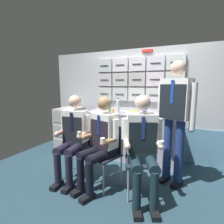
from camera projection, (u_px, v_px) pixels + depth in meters
The scene contains 19 objects.
ground at pixel (116, 190), 2.46m from camera, with size 4.80×4.80×0.04m, color #223A47.
galley_bulkhead at pixel (142, 103), 3.52m from camera, with size 4.20×0.14×2.15m.
galley_counter at pixel (129, 136), 3.44m from camera, with size 1.78×0.53×0.92m.
service_trolley at pixel (70, 128), 3.83m from camera, with size 0.40×0.65×0.96m.
folding_chair_left at pixel (79, 142), 2.83m from camera, with size 0.44×0.44×0.87m.
crew_member_left at pixel (73, 134), 2.65m from camera, with size 0.50×0.64×1.29m.
folding_chair_center at pixel (108, 148), 2.54m from camera, with size 0.51×0.51×0.87m.
crew_member_center at pixel (100, 139), 2.40m from camera, with size 0.53×0.68×1.29m.
folding_chair_right at pixel (140, 153), 2.37m from camera, with size 0.53×0.53×0.87m.
crew_member_right at pixel (143, 142), 2.18m from camera, with size 0.59×0.71×1.33m.
crew_member_standing at pixel (175, 112), 2.46m from camera, with size 0.53×0.37×1.78m.
sparkling_bottle_green at pixel (145, 108), 3.26m from camera, with size 0.06×0.06×0.22m.
water_bottle_tall at pixel (110, 106), 3.52m from camera, with size 0.06×0.06×0.25m.
water_bottle_blue_cap at pixel (167, 108), 3.11m from camera, with size 0.06×0.06×0.27m.
water_bottle_clear at pixel (118, 106), 3.32m from camera, with size 0.07×0.07×0.29m.
paper_cup_blue at pixel (113, 111), 3.38m from camera, with size 0.07×0.07×0.08m.
coffee_cup_white at pixel (116, 110), 3.53m from camera, with size 0.07×0.07×0.06m.
espresso_cup_small at pixel (144, 113), 3.15m from camera, with size 0.06×0.06×0.07m.
snack_banana at pixel (134, 112), 3.37m from camera, with size 0.17×0.10×0.04m.
Camera 1 is at (0.90, -2.07, 1.45)m, focal length 28.01 mm.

